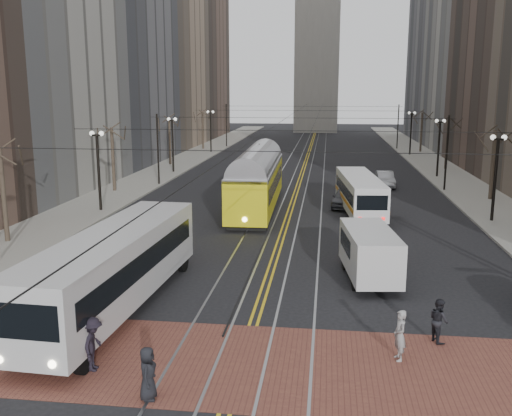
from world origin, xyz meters
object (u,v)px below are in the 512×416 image
(sedan_grey, at_px, (344,198))
(sedan_silver, at_px, (385,179))
(cargo_van, at_px, (369,255))
(pedestrian_d, at_px, (93,344))
(streetcar, at_px, (257,185))
(pedestrian_c, at_px, (439,320))
(pedestrian_b, at_px, (400,335))
(transit_bus, at_px, (115,271))
(pedestrian_a, at_px, (148,373))
(rear_bus, at_px, (360,195))

(sedan_grey, relative_size, sedan_silver, 1.00)
(cargo_van, distance_m, pedestrian_d, 13.66)
(sedan_silver, bearing_deg, streetcar, -134.17)
(streetcar, bearing_deg, pedestrian_c, -68.59)
(sedan_grey, bearing_deg, pedestrian_d, -100.33)
(sedan_silver, height_order, pedestrian_b, pedestrian_b)
(transit_bus, height_order, streetcar, streetcar)
(sedan_silver, relative_size, pedestrian_c, 2.65)
(pedestrian_c, xyz_separation_m, pedestrian_d, (-11.24, -3.53, 0.09))
(pedestrian_c, relative_size, pedestrian_d, 0.90)
(sedan_grey, xyz_separation_m, pedestrian_d, (-8.56, -27.03, 0.18))
(cargo_van, xyz_separation_m, sedan_grey, (-0.70, 17.00, -0.48))
(streetcar, xyz_separation_m, pedestrian_a, (0.19, -26.99, -0.98))
(rear_bus, relative_size, pedestrian_d, 5.92)
(streetcar, bearing_deg, cargo_van, -66.32)
(pedestrian_b, bearing_deg, transit_bus, -117.23)
(cargo_van, xyz_separation_m, sedan_silver, (3.25, 26.80, -0.50))
(rear_bus, distance_m, pedestrian_b, 22.90)
(rear_bus, height_order, cargo_van, rear_bus)
(sedan_grey, xyz_separation_m, pedestrian_a, (-6.31, -28.50, 0.09))
(rear_bus, height_order, pedestrian_c, rear_bus)
(cargo_van, relative_size, sedan_grey, 1.29)
(streetcar, distance_m, pedestrian_a, 27.00)
(cargo_van, height_order, pedestrian_a, cargo_van)
(pedestrian_b, xyz_separation_m, pedestrian_c, (1.54, 1.61, -0.07))
(transit_bus, relative_size, pedestrian_d, 7.32)
(rear_bus, bearing_deg, pedestrian_b, -95.20)
(cargo_van, height_order, sedan_grey, cargo_van)
(pedestrian_b, bearing_deg, pedestrian_d, -90.06)
(streetcar, distance_m, sedan_grey, 6.76)
(pedestrian_a, bearing_deg, pedestrian_d, 51.87)
(pedestrian_a, bearing_deg, pedestrian_b, -70.52)
(sedan_grey, bearing_deg, pedestrian_a, -95.23)
(transit_bus, xyz_separation_m, streetcar, (3.22, 20.49, 0.17))
(pedestrian_b, bearing_deg, pedestrian_c, 124.93)
(cargo_van, relative_size, pedestrian_c, 3.41)
(rear_bus, relative_size, sedan_grey, 2.48)
(sedan_grey, distance_m, sedan_silver, 10.57)
(rear_bus, relative_size, cargo_van, 1.92)
(pedestrian_a, height_order, pedestrian_b, pedestrian_b)
(transit_bus, relative_size, streetcar, 0.85)
(sedan_silver, height_order, pedestrian_c, pedestrian_c)
(streetcar, distance_m, pedestrian_d, 25.61)
(pedestrian_b, distance_m, pedestrian_c, 2.23)
(transit_bus, height_order, rear_bus, transit_bus)
(sedan_grey, xyz_separation_m, sedan_silver, (3.95, 9.80, -0.02))
(sedan_silver, bearing_deg, sedan_grey, -113.40)
(pedestrian_b, relative_size, pedestrian_d, 0.98)
(pedestrian_c, bearing_deg, rear_bus, -15.64)
(pedestrian_a, xyz_separation_m, pedestrian_d, (-2.25, 1.47, 0.09))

